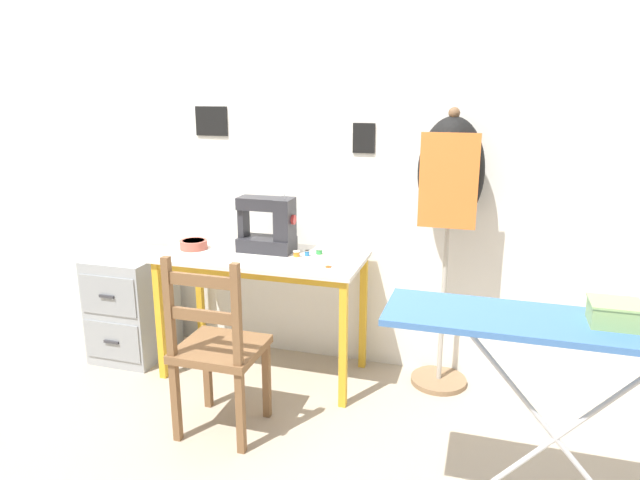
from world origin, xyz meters
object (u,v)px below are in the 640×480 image
Objects in this scene: thread_spool_near_machine at (296,254)px; storage_box at (614,313)px; filing_cabinet at (133,305)px; ironing_board at (568,335)px; thread_spool_far_edge at (319,252)px; thread_spool_mid_table at (307,253)px; sewing_machine at (270,226)px; scissors at (334,266)px; wooden_chair at (218,350)px; fabric_bowl at (194,244)px; dress_form at (450,186)px.

storage_box is at bearing -31.94° from thread_spool_near_machine.
thread_spool_near_machine is at bearing 0.84° from filing_cabinet.
ironing_board is at bearing -35.11° from thread_spool_near_machine.
thread_spool_far_edge is at bearing 38.22° from thread_spool_near_machine.
ironing_board reaches higher than thread_spool_mid_table.
thread_spool_far_edge reaches higher than filing_cabinet.
sewing_machine is 0.49m from scissors.
wooden_chair is at bearing -108.95° from thread_spool_mid_table.
wooden_chair is (-0.23, -0.68, -0.32)m from thread_spool_mid_table.
thread_spool_mid_table is (0.05, 0.03, 0.00)m from thread_spool_near_machine.
fabric_bowl reaches higher than thread_spool_far_edge.
dress_form is at bearing 9.43° from thread_spool_mid_table.
dress_form is (0.81, 0.16, 0.40)m from thread_spool_near_machine.
dress_form is (1.46, 0.17, 0.39)m from fabric_bowl.
fabric_bowl is 2.28m from storage_box.
sewing_machine is 1.08m from filing_cabinet.
dress_form reaches higher than sewing_machine.
sewing_machine is at bearing 10.60° from fabric_bowl.
fabric_bowl is 0.13× the size of ironing_board.
sewing_machine is 7.92× the size of thread_spool_near_machine.
wooden_chair is 1.41× the size of filing_cabinet.
thread_spool_mid_table is at bearing 2.32° from filing_cabinet.
fabric_bowl is 1.32× the size of scissors.
storage_box is at bearing -9.03° from wooden_chair.
thread_spool_near_machine is 1.73m from storage_box.
scissors is 0.13× the size of wooden_chair.
storage_box is at bearing -33.77° from thread_spool_mid_table.
wooden_chair is 1.47m from dress_form.
scissors is 1.35m from ironing_board.
storage_box reaches higher than filing_cabinet.
sewing_machine reaches higher than scissors.
thread_spool_mid_table is 1.23m from filing_cabinet.
filing_cabinet is at bearing 175.87° from scissors.
thread_spool_far_edge is at bearing 68.53° from wooden_chair.
ironing_board is (0.50, -1.08, -0.32)m from dress_form.
dress_form is at bearing 6.84° from fabric_bowl.
ironing_board is (1.32, -0.93, 0.08)m from thread_spool_near_machine.
thread_spool_far_edge is at bearing -174.15° from dress_form.
filing_cabinet is (-0.92, 0.63, -0.11)m from wooden_chair.
wooden_chair is (-0.18, -0.65, -0.32)m from thread_spool_near_machine.
thread_spool_far_edge is at bearing 7.77° from fabric_bowl.
thread_spool_mid_table is 0.04× the size of wooden_chair.
thread_spool_mid_table is (0.24, -0.04, -0.13)m from sewing_machine.
sewing_machine is 0.48m from fabric_bowl.
storage_box is (1.40, -0.94, 0.17)m from thread_spool_mid_table.
thread_spool_near_machine reaches higher than scissors.
thread_spool_far_edge is 0.07× the size of filing_cabinet.
scissors is at bearing 142.73° from ironing_board.
scissors is at bearing -4.13° from filing_cabinet.
thread_spool_near_machine is at bearing 144.89° from ironing_board.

